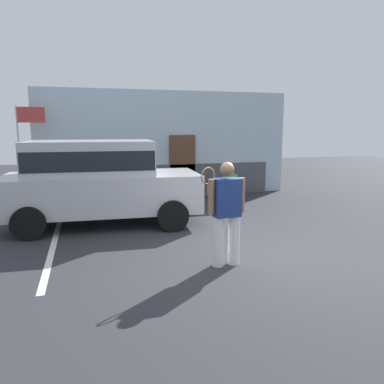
{
  "coord_description": "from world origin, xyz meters",
  "views": [
    {
      "loc": [
        -2.73,
        -6.07,
        2.36
      ],
      "look_at": [
        -0.66,
        1.2,
        1.05
      ],
      "focal_mm": 34.91,
      "sensor_mm": 36.0,
      "label": 1
    }
  ],
  "objects": [
    {
      "name": "parked_suv",
      "position": [
        -2.47,
        3.12,
        1.15
      ],
      "size": [
        4.7,
        2.36,
        2.05
      ],
      "rotation": [
        0.0,
        0.0,
        -0.05
      ],
      "color": "#B7B7BC",
      "rests_on": "ground_plane"
    },
    {
      "name": "ground_plane",
      "position": [
        0.0,
        0.0,
        0.0
      ],
      "size": [
        40.0,
        40.0,
        0.0
      ],
      "primitive_type": "plane",
      "color": "#2D2D33"
    },
    {
      "name": "potted_plant_by_porch",
      "position": [
        1.91,
        5.48,
        0.49
      ],
      "size": [
        0.67,
        0.67,
        0.88
      ],
      "color": "brown",
      "rests_on": "ground_plane"
    },
    {
      "name": "tennis_player_man",
      "position": [
        -0.47,
        -0.27,
        0.94
      ],
      "size": [
        0.8,
        0.3,
        1.79
      ],
      "rotation": [
        0.0,
        0.0,
        3.19
      ],
      "color": "white",
      "rests_on": "ground_plane"
    },
    {
      "name": "house_frontage",
      "position": [
        0.01,
        6.59,
        1.69
      ],
      "size": [
        8.66,
        0.4,
        3.59
      ],
      "color": "silver",
      "rests_on": "ground_plane"
    },
    {
      "name": "parking_stripe_0",
      "position": [
        -3.45,
        1.5,
        0.0
      ],
      "size": [
        0.12,
        4.4,
        0.01
      ],
      "primitive_type": "cube",
      "color": "silver",
      "rests_on": "ground_plane"
    },
    {
      "name": "flag_pole",
      "position": [
        -4.42,
        5.93,
        2.08
      ],
      "size": [
        0.8,
        0.12,
        3.0
      ],
      "color": "silver",
      "rests_on": "ground_plane"
    }
  ]
}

